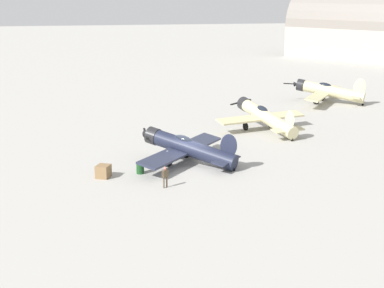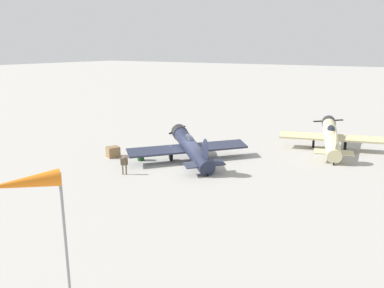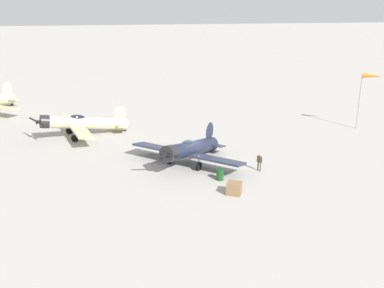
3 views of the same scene
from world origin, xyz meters
name	(u,v)px [view 1 (image 1 of 3)]	position (x,y,z in m)	size (l,w,h in m)	color
ground_plane	(192,165)	(0.00, 0.00, 0.00)	(400.00, 400.00, 0.00)	#A8A59E
airplane_foreground	(187,148)	(0.30, 0.37, 1.42)	(9.83, 9.02, 3.19)	#1E2338
airplane_mid_apron	(265,116)	(10.83, -9.68, 1.56)	(10.65, 10.12, 3.05)	beige
airplane_far_line	(328,91)	(24.63, -22.41, 1.59)	(11.32, 9.77, 3.53)	beige
ground_crew_mechanic	(165,175)	(-5.63, 3.08, 0.97)	(0.41, 0.55, 1.60)	brown
equipment_crate	(103,171)	(-2.23, 7.52, 0.50)	(1.44, 1.37, 1.00)	olive
fuel_drum	(140,168)	(-1.72, 4.56, 0.47)	(0.66, 0.66, 0.95)	#19471E
distant_hangar	(379,32)	(69.83, -52.56, 5.58)	(38.26, 35.60, 17.95)	#ADA393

